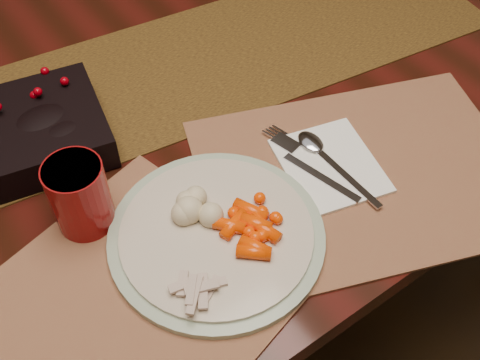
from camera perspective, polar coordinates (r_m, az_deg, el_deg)
floor at (r=1.63m, az=-6.68°, el=-12.49°), size 5.00×5.00×0.00m
dining_table at (r=1.31m, az=-8.15°, el=-5.05°), size 1.80×1.00×0.75m
table_runner at (r=1.05m, az=-14.18°, el=7.26°), size 1.55×0.51×0.00m
placemat_main at (r=0.93m, az=11.40°, el=0.53°), size 0.57×0.50×0.00m
placemat_second at (r=0.79m, az=-13.02°, el=-13.69°), size 0.54×0.45×0.00m
dinner_plate at (r=0.83m, az=-2.24°, el=-5.26°), size 0.39×0.39×0.02m
baby_carrots at (r=0.81m, az=0.17°, el=-5.03°), size 0.13×0.12×0.02m
mashed_potatoes at (r=0.82m, az=-4.91°, el=-2.73°), size 0.10×0.09×0.04m
turkey_shreds at (r=0.78m, az=-4.23°, el=-9.80°), size 0.08×0.08×0.02m
napkin at (r=0.93m, az=8.50°, el=1.38°), size 0.17×0.19×0.01m
fork at (r=0.91m, az=6.87°, el=1.09°), size 0.07×0.17×0.00m
spoon at (r=0.92m, az=9.12°, el=1.23°), size 0.04×0.17×0.00m
red_cup at (r=0.84m, az=-14.97°, el=-1.44°), size 0.09×0.09×0.11m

